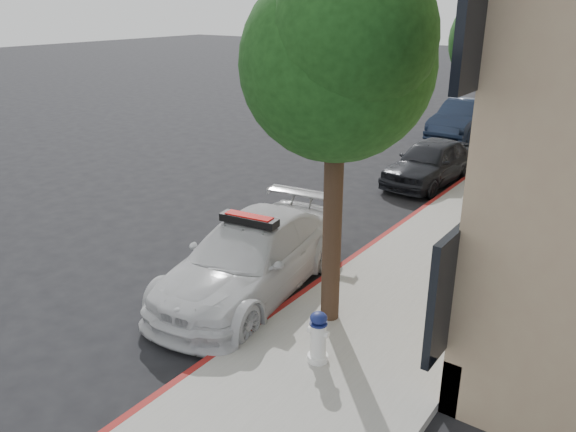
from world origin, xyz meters
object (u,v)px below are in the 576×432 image
(fire_hydrant, at_px, (318,337))
(traffic_cone, at_px, (471,268))
(police_car, at_px, (250,258))
(parked_car_mid, at_px, (430,162))
(parked_car_far, at_px, (464,119))

(fire_hydrant, xyz_separation_m, traffic_cone, (1.02, 3.62, -0.04))
(police_car, distance_m, parked_car_mid, 8.25)
(parked_car_far, distance_m, fire_hydrant, 16.53)
(parked_car_mid, height_order, traffic_cone, parked_car_mid)
(parked_car_mid, bearing_deg, traffic_cone, -57.53)
(police_car, bearing_deg, traffic_cone, 27.32)
(parked_car_mid, xyz_separation_m, traffic_cone, (3.22, -5.91, -0.16))
(parked_car_far, height_order, fire_hydrant, parked_car_far)
(fire_hydrant, bearing_deg, traffic_cone, 67.81)
(parked_car_mid, relative_size, fire_hydrant, 4.82)
(police_car, height_order, parked_car_far, police_car)
(parked_car_mid, height_order, parked_car_far, parked_car_far)
(parked_car_mid, xyz_separation_m, parked_car_far, (-1.32, 6.62, 0.06))
(parked_car_far, xyz_separation_m, traffic_cone, (4.54, -12.53, -0.22))
(police_car, height_order, parked_car_mid, police_car)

